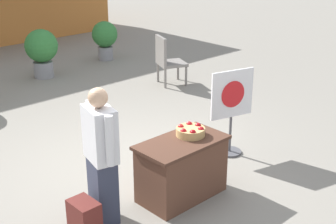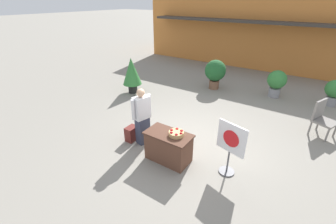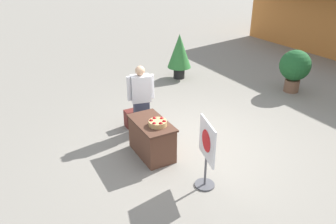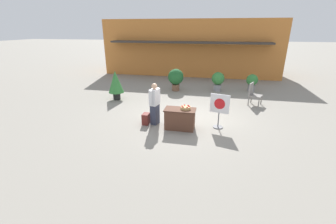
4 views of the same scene
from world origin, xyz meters
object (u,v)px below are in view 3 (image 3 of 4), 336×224
display_table (152,138)px  potted_plant_near_left (179,52)px  apple_basket (158,123)px  poster_board (207,151)px  backpack (132,118)px  person_visitor (141,99)px  potted_plant_far_left (295,67)px

display_table → potted_plant_near_left: 4.74m
display_table → apple_basket: size_ratio=3.14×
potted_plant_near_left → poster_board: bearing=-25.9°
apple_basket → potted_plant_near_left: (-3.93, 2.81, 0.07)m
display_table → apple_basket: 0.47m
display_table → poster_board: 1.46m
poster_board → potted_plant_near_left: size_ratio=0.87×
display_table → backpack: 1.35m
apple_basket → person_visitor: 1.21m
backpack → poster_board: 2.77m
apple_basket → backpack: bearing=176.7°
poster_board → potted_plant_near_left: 5.69m
apple_basket → potted_plant_near_left: bearing=144.4°
display_table → person_visitor: person_visitor is taller
apple_basket → potted_plant_near_left: 4.84m
display_table → potted_plant_near_left: potted_plant_near_left is taller
poster_board → potted_plant_near_left: (-5.12, 2.49, 0.15)m
backpack → potted_plant_far_left: size_ratio=0.33×
apple_basket → backpack: 1.64m
person_visitor → potted_plant_far_left: (-0.08, 4.99, -0.04)m
apple_basket → person_visitor: (-1.19, 0.19, -0.00)m
potted_plant_near_left → potted_plant_far_left: size_ratio=1.16×
apple_basket → poster_board: (1.18, 0.33, -0.08)m
display_table → apple_basket: bearing=13.0°
backpack → potted_plant_near_left: potted_plant_near_left is taller
potted_plant_far_left → person_visitor: bearing=-89.1°
backpack → poster_board: bearing=5.0°
apple_basket → potted_plant_far_left: potted_plant_far_left is taller
backpack → potted_plant_far_left: (0.25, 5.09, 0.55)m
person_visitor → potted_plant_near_left: size_ratio=1.08×
backpack → potted_plant_near_left: bearing=131.5°
display_table → potted_plant_far_left: 5.35m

